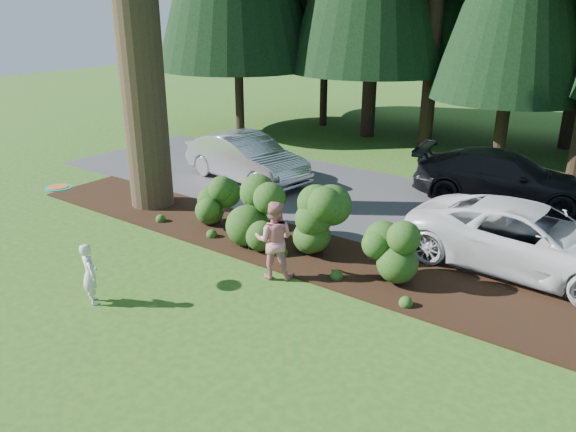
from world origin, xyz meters
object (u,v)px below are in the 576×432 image
Objects in this scene: child at (90,274)px; frisbee at (59,187)px; car_white_suv at (530,239)px; adult at (274,240)px; car_silver_wagon at (246,158)px; car_dark_suv at (505,178)px.

frisbee is (-1.15, 0.29, 1.51)m from child.
frisbee reaches higher than child.
adult is at bearing 131.86° from car_white_suv.
car_white_suv is 5.70m from adult.
car_silver_wagon is at bearing 83.48° from car_white_suv.
car_silver_wagon is 7.29m from adult.
car_silver_wagon reaches higher than car_dark_suv.
child is at bearing -14.21° from frisbee.
frisbee is at bearing 142.44° from car_dark_suv.
child is at bearing -152.04° from car_silver_wagon.
car_dark_suv is 9.97× the size of frisbee.
car_white_suv is 9.45m from child.
child is at bearing 147.87° from car_dark_suv.
child is 2.41× the size of frisbee.
car_dark_suv is at bearing 25.41° from car_white_suv.
car_white_suv is at bearing -90.62° from car_silver_wagon.
adult is (-2.57, -8.00, 0.08)m from car_dark_suv.
adult is 4.59m from frisbee.
frisbee is at bearing -158.99° from car_silver_wagon.
adult reaches higher than car_dark_suv.
car_dark_suv reaches higher than child.
car_white_suv is 4.16× the size of child.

